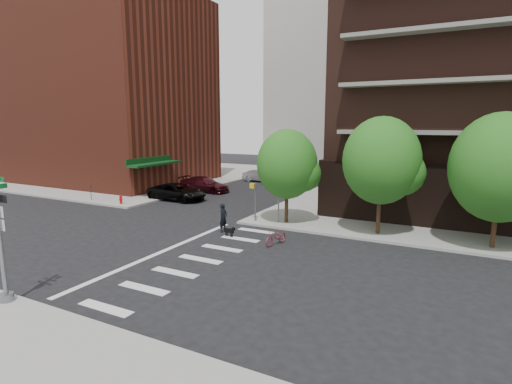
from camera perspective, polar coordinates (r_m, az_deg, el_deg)
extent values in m
plane|color=black|center=(22.21, -14.31, -8.12)|extent=(120.00, 120.00, 0.00)
cube|color=gray|center=(55.48, -17.09, 2.53)|extent=(31.00, 33.00, 0.15)
cube|color=silver|center=(16.28, -20.69, -15.25)|extent=(2.40, 0.50, 0.01)
cube|color=silver|center=(17.53, -15.71, -13.12)|extent=(2.40, 0.50, 0.01)
cube|color=silver|center=(18.92, -11.50, -11.20)|extent=(2.40, 0.50, 0.01)
cube|color=silver|center=(20.41, -7.92, -9.51)|extent=(2.40, 0.50, 0.01)
cube|color=silver|center=(21.97, -4.88, -8.02)|extent=(2.40, 0.50, 0.01)
cube|color=silver|center=(23.61, -2.26, -6.72)|extent=(2.40, 0.50, 0.01)
cube|color=silver|center=(25.29, 0.00, -5.58)|extent=(2.40, 0.50, 0.01)
cube|color=silver|center=(21.89, -13.33, -8.33)|extent=(0.30, 13.00, 0.01)
cube|color=black|center=(40.06, 32.69, 1.72)|extent=(25.50, 25.50, 4.00)
cube|color=maroon|center=(49.57, -20.14, 13.23)|extent=(20.00, 15.00, 20.00)
cube|color=#0C3814|center=(38.57, -14.21, 3.93)|extent=(1.40, 6.00, 0.20)
cylinder|color=#301E11|center=(26.77, 4.38, -1.89)|extent=(0.24, 0.24, 2.30)
sphere|color=#235B19|center=(26.35, 4.46, 3.98)|extent=(4.00, 4.00, 4.00)
cylinder|color=#301E11|center=(25.06, 17.11, -2.77)|extent=(0.24, 0.24, 2.60)
sphere|color=#235B19|center=(24.59, 17.47, 4.30)|extent=(4.50, 4.50, 4.50)
cylinder|color=#301E11|center=(24.78, 30.87, -4.24)|extent=(0.24, 0.24, 2.30)
sphere|color=#235B19|center=(24.29, 31.53, 3.00)|extent=(5.00, 5.00, 5.00)
cylinder|color=slate|center=(18.05, -32.05, -12.62)|extent=(0.50, 0.50, 0.30)
cube|color=silver|center=(17.21, -32.70, -2.41)|extent=(0.32, 0.02, 0.42)
cube|color=silver|center=(17.31, -32.54, -4.02)|extent=(0.32, 0.02, 0.42)
cylinder|color=slate|center=(26.96, -0.12, -1.45)|extent=(0.10, 0.10, 2.60)
cube|color=gold|center=(26.86, -0.49, 0.89)|extent=(0.32, 0.25, 0.32)
cylinder|color=slate|center=(26.80, 3.23, -1.97)|extent=(0.08, 0.08, 2.20)
cube|color=gold|center=(26.50, 3.11, -0.12)|extent=(0.64, 0.02, 0.64)
cylinder|color=#A50C0C|center=(34.66, -18.74, -1.12)|extent=(0.22, 0.22, 0.60)
sphere|color=#A50C0C|center=(34.61, -18.77, -0.61)|extent=(0.24, 0.24, 0.24)
cylinder|color=black|center=(37.21, -22.51, -0.23)|extent=(0.05, 0.05, 1.10)
cube|color=black|center=(37.10, -22.57, 0.77)|extent=(0.10, 0.08, 0.22)
imported|color=black|center=(35.76, -11.23, 0.02)|extent=(2.48, 5.34, 1.48)
imported|color=#3D0E15|center=(39.63, -7.38, 1.08)|extent=(2.28, 5.21, 1.49)
imported|color=#A5A7AE|center=(46.08, 0.76, 2.35)|extent=(1.51, 4.31, 1.42)
imported|color=#9C2D44|center=(22.41, 2.88, -6.44)|extent=(1.00, 1.82, 0.91)
imported|color=black|center=(24.96, -4.69, -3.72)|extent=(0.69, 0.48, 1.79)
cube|color=black|center=(24.01, -3.88, -5.51)|extent=(0.62, 0.27, 0.24)
cube|color=black|center=(23.77, -3.25, -5.30)|extent=(0.19, 0.16, 0.17)
cylinder|color=black|center=(24.04, -3.43, -6.11)|extent=(0.06, 0.06, 0.26)
cylinder|color=black|center=(24.12, -4.31, -6.07)|extent=(0.06, 0.06, 0.26)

